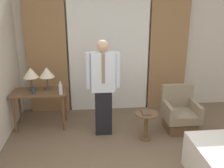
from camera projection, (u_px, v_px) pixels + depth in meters
name	position (u px, v px, depth m)	size (l,w,h in m)	color
wall_back	(108.00, 51.00, 5.66)	(10.00, 0.06, 2.70)	beige
curtain_sheer_center	(109.00, 55.00, 5.56)	(1.77, 0.06, 2.58)	white
curtain_drape_left	(47.00, 56.00, 5.43)	(0.86, 0.06, 2.58)	#997047
curtain_drape_right	(168.00, 54.00, 5.69)	(0.86, 0.06, 2.58)	#997047
desk	(40.00, 97.00, 4.92)	(1.05, 0.56, 0.75)	brown
table_lamp_left	(31.00, 73.00, 4.86)	(0.30, 0.30, 0.45)	#4C4238
table_lamp_right	(47.00, 73.00, 4.89)	(0.30, 0.30, 0.45)	#4C4238
bottle_near_edge	(33.00, 90.00, 4.72)	(0.07, 0.07, 0.17)	#2D3851
bottle_by_lamp	(61.00, 89.00, 4.69)	(0.07, 0.07, 0.26)	silver
person	(103.00, 85.00, 4.52)	(0.62, 0.21, 1.80)	black
armchair	(180.00, 115.00, 4.89)	(0.64, 0.62, 0.86)	brown
side_table	(146.00, 121.00, 4.53)	(0.41, 0.41, 0.52)	brown
book	(146.00, 112.00, 4.47)	(0.15, 0.23, 0.03)	brown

